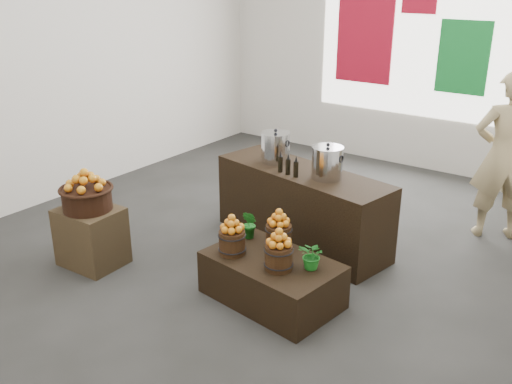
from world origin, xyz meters
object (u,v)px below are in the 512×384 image
Objects in this scene: counter at (302,207)px; crate at (91,237)px; wicker_basket at (87,199)px; stock_pot_center at (327,164)px; display_table at (272,279)px; shopper at (504,156)px; stock_pot_left at (275,148)px.

crate is at bearing -120.03° from counter.
counter reaches higher than crate.
stock_pot_center is at bearing 42.46° from wicker_basket.
display_table is at bearing -84.92° from stock_pot_center.
wicker_basket is 4.43m from shopper.
shopper reaches higher than stock_pot_center.
stock_pot_center is at bearing -10.82° from stock_pot_left.
counter reaches higher than wicker_basket.
counter is (-0.42, 1.19, 0.21)m from display_table.
crate is 1.25× the size of wicker_basket.
shopper is at bearing 44.81° from wicker_basket.
display_table is at bearing -56.77° from stock_pot_left.
wicker_basket is 1.53× the size of stock_pot_left.
shopper is (1.26, 2.62, 0.74)m from display_table.
shopper reaches higher than display_table.
wicker_basket is at bearing -120.73° from stock_pot_left.
counter is at bearing 10.80° from shopper.
counter is at bearing 117.01° from display_table.
crate is at bearing 0.00° from wicker_basket.
stock_pot_left is at bearing 59.27° from crate.
wicker_basket reaches higher than crate.
wicker_basket is at bearing 0.00° from crate.
shopper reaches higher than wicker_basket.
wicker_basket is at bearing -157.45° from display_table.
stock_pot_left reaches higher than display_table.
stock_pot_left reaches higher than counter.
display_table is at bearing 14.98° from wicker_basket.
wicker_basket reaches higher than display_table.
display_table is (1.88, 0.50, -0.51)m from wicker_basket.
stock_pot_center is (1.78, 1.63, 0.69)m from crate.
shopper is (1.68, 1.43, 0.53)m from counter.
counter is 0.71m from stock_pot_left.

